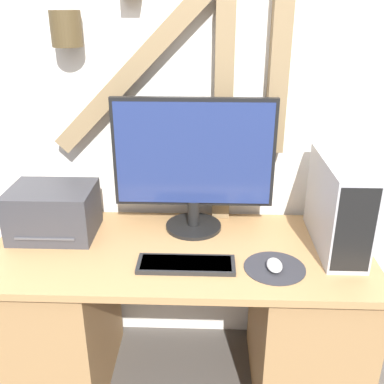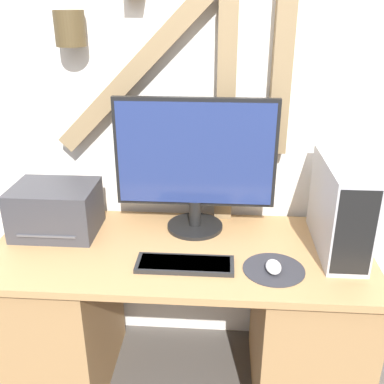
{
  "view_description": "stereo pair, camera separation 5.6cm",
  "coord_description": "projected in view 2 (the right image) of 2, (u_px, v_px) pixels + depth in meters",
  "views": [
    {
      "loc": [
        0.11,
        -1.29,
        1.7
      ],
      "look_at": [
        0.05,
        0.34,
        0.99
      ],
      "focal_mm": 42.0,
      "sensor_mm": 36.0,
      "label": 1
    },
    {
      "loc": [
        0.17,
        -1.29,
        1.7
      ],
      "look_at": [
        0.05,
        0.34,
        0.99
      ],
      "focal_mm": 42.0,
      "sensor_mm": 36.0,
      "label": 2
    }
  ],
  "objects": [
    {
      "name": "wall_back",
      "position": [
        187.0,
        81.0,
        1.99
      ],
      "size": [
        6.4,
        0.18,
        2.7
      ],
      "color": "white",
      "rests_on": "ground_plane"
    },
    {
      "name": "mousepad",
      "position": [
        274.0,
        269.0,
        1.73
      ],
      "size": [
        0.24,
        0.24,
        0.0
      ],
      "color": "#2D2D33",
      "rests_on": "desk"
    },
    {
      "name": "printer",
      "position": [
        56.0,
        210.0,
        1.98
      ],
      "size": [
        0.36,
        0.28,
        0.22
      ],
      "color": "#38383D",
      "rests_on": "desk"
    },
    {
      "name": "desk",
      "position": [
        181.0,
        316.0,
        2.02
      ],
      "size": [
        1.58,
        0.67,
        0.73
      ],
      "color": "tan",
      "rests_on": "ground_plane"
    },
    {
      "name": "computer_tower",
      "position": [
        340.0,
        207.0,
        1.82
      ],
      "size": [
        0.16,
        0.47,
        0.38
      ],
      "color": "#B2B2B7",
      "rests_on": "desk"
    },
    {
      "name": "mouse",
      "position": [
        273.0,
        267.0,
        1.72
      ],
      "size": [
        0.06,
        0.1,
        0.03
      ],
      "color": "silver",
      "rests_on": "mousepad"
    },
    {
      "name": "keyboard",
      "position": [
        185.0,
        264.0,
        1.75
      ],
      "size": [
        0.38,
        0.13,
        0.02
      ],
      "color": "black",
      "rests_on": "desk"
    },
    {
      "name": "monitor",
      "position": [
        195.0,
        160.0,
        1.92
      ],
      "size": [
        0.7,
        0.25,
        0.59
      ],
      "color": "black",
      "rests_on": "desk"
    }
  ]
}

